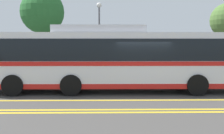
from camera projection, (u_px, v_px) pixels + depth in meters
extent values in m
plane|color=#423F3D|center=(141.00, 92.00, 13.04)|extent=(220.00, 220.00, 0.00)
cube|color=gold|center=(113.00, 100.00, 11.17)|extent=(32.76, 0.20, 0.01)
cube|color=gold|center=(114.00, 110.00, 9.57)|extent=(32.76, 0.20, 0.01)
cube|color=gold|center=(114.00, 112.00, 9.17)|extent=(32.76, 0.20, 0.01)
cube|color=#99999E|center=(110.00, 74.00, 20.19)|extent=(40.76, 0.36, 0.15)
cube|color=white|center=(112.00, 59.00, 13.23)|extent=(12.78, 2.56, 2.62)
cube|color=black|center=(112.00, 49.00, 13.18)|extent=(10.99, 2.59, 1.03)
cube|color=red|center=(112.00, 62.00, 13.24)|extent=(12.52, 2.60, 0.20)
cube|color=red|center=(112.00, 83.00, 13.33)|extent=(12.52, 2.59, 0.24)
cube|color=silver|center=(99.00, 30.00, 13.09)|extent=(4.48, 2.02, 0.36)
cylinder|color=black|center=(183.00, 78.00, 14.56)|extent=(1.00, 0.29, 1.00)
cylinder|color=black|center=(197.00, 85.00, 12.18)|extent=(1.00, 0.29, 1.00)
cylinder|color=black|center=(77.00, 78.00, 14.49)|extent=(1.00, 0.29, 1.00)
cylinder|color=black|center=(71.00, 85.00, 12.11)|extent=(1.00, 0.29, 1.00)
cylinder|color=black|center=(29.00, 79.00, 14.46)|extent=(1.00, 0.29, 1.00)
cylinder|color=black|center=(13.00, 85.00, 12.07)|extent=(1.00, 0.29, 1.00)
cube|color=silver|center=(60.00, 69.00, 18.49)|extent=(4.68, 2.06, 0.75)
cube|color=black|center=(61.00, 60.00, 18.45)|extent=(2.01, 1.70, 0.51)
cylinder|color=black|center=(37.00, 76.00, 17.56)|extent=(0.61, 0.23, 0.60)
cylinder|color=black|center=(42.00, 73.00, 19.29)|extent=(0.61, 0.23, 0.60)
cylinder|color=black|center=(79.00, 75.00, 17.76)|extent=(0.61, 0.23, 0.60)
cylinder|color=black|center=(81.00, 72.00, 19.48)|extent=(0.61, 0.23, 0.60)
cube|color=silver|center=(137.00, 70.00, 18.62)|extent=(4.23, 1.91, 0.53)
cube|color=black|center=(138.00, 63.00, 18.59)|extent=(1.81, 1.61, 0.41)
cylinder|color=black|center=(119.00, 75.00, 17.74)|extent=(0.61, 0.22, 0.60)
cylinder|color=black|center=(118.00, 73.00, 19.41)|extent=(0.61, 0.22, 0.60)
cylinder|color=black|center=(157.00, 75.00, 17.88)|extent=(0.61, 0.22, 0.60)
cylinder|color=black|center=(152.00, 72.00, 19.55)|extent=(0.61, 0.22, 0.60)
cylinder|color=#59595E|center=(99.00, 41.00, 21.12)|extent=(0.14, 0.14, 5.31)
sphere|color=silver|center=(99.00, 5.00, 20.88)|extent=(0.40, 0.40, 0.40)
cylinder|color=#513823|center=(43.00, 50.00, 22.75)|extent=(0.28, 0.28, 3.77)
sphere|color=#28662D|center=(42.00, 12.00, 22.46)|extent=(3.73, 3.73, 3.73)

